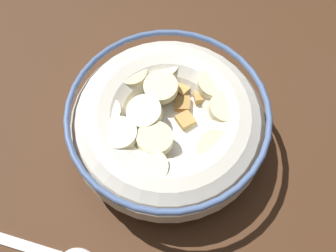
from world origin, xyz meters
The scene contains 2 objects.
ground_plane centered at (0.00, 0.00, -1.00)cm, with size 122.05×122.05×2.00cm, color #472B19.
cereal_bowl centered at (-0.01, 0.03, 3.44)cm, with size 19.75×19.75×6.58cm.
Camera 1 is at (-13.50, -11.01, 38.34)cm, focal length 41.47 mm.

